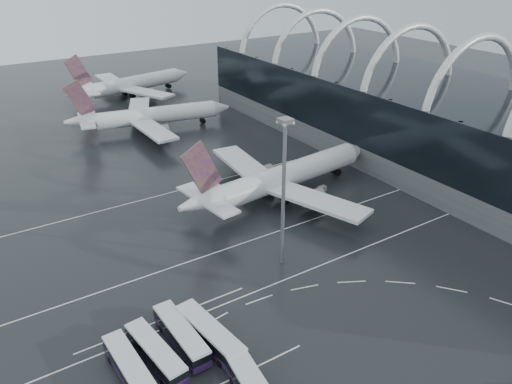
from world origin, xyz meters
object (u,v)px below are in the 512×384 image
gse_cart_belly_b (296,182)px  airliner_gate_c (130,85)px  airliner_main (280,178)px  gse_cart_belly_d (322,188)px  bus_row_near_a (130,368)px  bus_row_near_c (181,335)px  bus_row_near_b (156,353)px  bus_row_near_d (210,334)px  floodlight_mast (284,177)px  airliner_gate_b (148,117)px  gse_cart_belly_e (266,179)px

gse_cart_belly_b → airliner_gate_c: bearing=93.7°
airliner_main → gse_cart_belly_d: size_ratio=27.38×
bus_row_near_a → bus_row_near_c: size_ratio=0.98×
bus_row_near_c → gse_cart_belly_d: bearing=-61.4°
airliner_gate_c → bus_row_near_a: bearing=-121.5°
bus_row_near_b → bus_row_near_c: bearing=-80.7°
airliner_main → bus_row_near_b: bearing=-150.1°
airliner_gate_c → bus_row_near_a: 141.01m
bus_row_near_a → gse_cart_belly_b: bus_row_near_a is taller
bus_row_near_a → bus_row_near_d: (11.86, -0.27, 0.14)m
floodlight_mast → gse_cart_belly_b: bearing=48.4°
bus_row_near_a → bus_row_near_d: bus_row_near_d is taller
airliner_main → airliner_gate_b: 59.98m
airliner_gate_b → floodlight_mast: size_ratio=1.86×
airliner_gate_b → floodlight_mast: 82.48m
bus_row_near_b → gse_cart_belly_b: (50.83, 35.35, -1.17)m
gse_cart_belly_e → bus_row_near_c: bearing=-136.1°
gse_cart_belly_d → floodlight_mast: bearing=-143.0°
gse_cart_belly_e → gse_cart_belly_d: bearing=-53.8°
airliner_gate_c → gse_cart_belly_b: size_ratio=25.87×
floodlight_mast → gse_cart_belly_d: 35.61m
airliner_gate_c → floodlight_mast: size_ratio=1.89×
airliner_main → bus_row_near_b: size_ratio=4.26×
airliner_gate_b → bus_row_near_a: size_ratio=3.96×
airliner_main → gse_cart_belly_e: size_ratio=24.16×
bus_row_near_d → floodlight_mast: size_ratio=0.51×
airliner_gate_c → floodlight_mast: bearing=-108.8°
floodlight_mast → bus_row_near_d: bearing=-151.2°
gse_cart_belly_b → airliner_main: bearing=-155.6°
gse_cart_belly_d → gse_cart_belly_e: size_ratio=0.88×
airliner_gate_b → gse_cart_belly_b: 58.31m
gse_cart_belly_e → floodlight_mast: bearing=-119.0°
bus_row_near_c → gse_cart_belly_e: bus_row_near_c is taller
gse_cart_belly_b → gse_cart_belly_e: bearing=134.3°
bus_row_near_a → airliner_main: bearing=-57.5°
airliner_main → bus_row_near_a: size_ratio=4.30×
bus_row_near_c → gse_cart_belly_d: 56.89m
airliner_main → gse_cart_belly_e: (1.82, 8.63, -4.05)m
airliner_gate_c → gse_cart_belly_b: 96.58m
bus_row_near_b → gse_cart_belly_d: size_ratio=6.43×
bus_row_near_c → bus_row_near_d: size_ratio=0.93×
floodlight_mast → gse_cart_belly_d: size_ratio=13.59×
bus_row_near_c → gse_cart_belly_b: bus_row_near_c is taller
bus_row_near_d → gse_cart_belly_b: bearing=-56.5°
bus_row_near_a → bus_row_near_b: bearing=-81.7°
bus_row_near_c → gse_cart_belly_d: size_ratio=6.49×
airliner_gate_b → gse_cart_belly_d: 64.88m
gse_cart_belly_d → gse_cart_belly_e: 14.12m
airliner_gate_c → gse_cart_belly_e: bearing=-100.7°
airliner_gate_b → gse_cart_belly_b: (14.87, -56.25, -3.88)m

